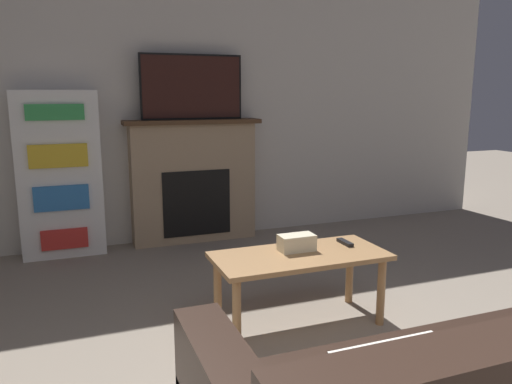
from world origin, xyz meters
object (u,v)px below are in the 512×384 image
Objects in this scene: tv at (192,87)px; coffee_table at (300,264)px; bookshelf at (60,175)px; fireplace at (194,181)px.

tv is 0.90× the size of coffee_table.
bookshelf is at bearing 124.18° from coffee_table.
fireplace is 1.19m from bookshelf.
tv reaches higher than bookshelf.
fireplace is at bearing 1.08° from bookshelf.
coffee_table is (0.16, -1.98, -1.07)m from tv.
fireplace is 2.02m from coffee_table.
tv is at bearing 94.60° from coffee_table.
coffee_table is 0.73× the size of bookshelf.
tv is 1.40m from bookshelf.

